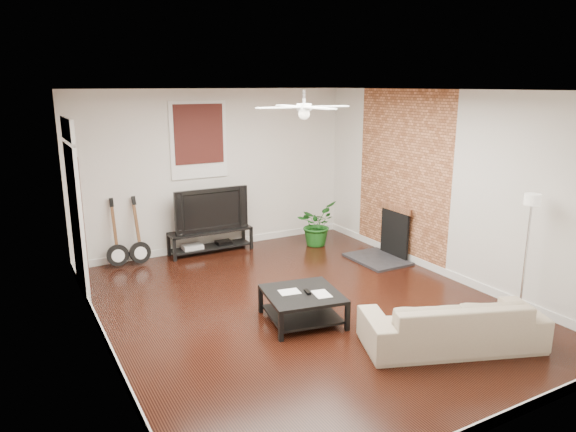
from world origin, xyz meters
TOP-DOWN VIEW (x-y plane):
  - room at (0.00, 0.00)m, footprint 5.01×6.01m
  - brick_accent at (2.49, 1.00)m, footprint 0.02×2.20m
  - fireplace at (2.20, 1.00)m, footprint 0.80×1.10m
  - window_back at (-0.30, 2.97)m, footprint 1.00×0.06m
  - door_left at (-2.46, 1.90)m, footprint 0.08×1.00m
  - tv_stand at (-0.22, 2.78)m, footprint 1.45×0.39m
  - tv at (-0.22, 2.80)m, footprint 1.30×0.17m
  - coffee_table at (-0.23, -0.38)m, footprint 1.03×1.03m
  - sofa at (0.90, -1.74)m, footprint 2.12×1.43m
  - floor_lamp at (2.20, -1.64)m, footprint 0.34×0.34m
  - potted_plant at (1.62, 2.26)m, footprint 0.94×0.92m
  - guitar_left at (-1.82, 2.75)m, footprint 0.35×0.25m
  - guitar_right at (-1.47, 2.72)m, footprint 0.38×0.28m
  - ceiling_fan at (0.00, 0.00)m, footprint 1.24×1.24m

SIDE VIEW (x-z plane):
  - coffee_table at x=-0.23m, z-range 0.00..0.37m
  - tv_stand at x=-0.22m, z-range 0.00..0.41m
  - sofa at x=0.90m, z-range 0.00..0.58m
  - potted_plant at x=1.62m, z-range 0.00..0.79m
  - fireplace at x=2.20m, z-range 0.00..0.92m
  - guitar_left at x=-1.82m, z-range 0.00..1.13m
  - guitar_right at x=-1.47m, z-range 0.00..1.13m
  - tv at x=-0.22m, z-range 0.41..1.16m
  - floor_lamp at x=2.20m, z-range 0.00..1.61m
  - door_left at x=-2.46m, z-range 0.00..2.50m
  - room at x=0.00m, z-range 0.00..2.80m
  - brick_accent at x=2.49m, z-range 0.00..2.80m
  - window_back at x=-0.30m, z-range 1.30..2.60m
  - ceiling_fan at x=0.00m, z-range 2.44..2.76m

